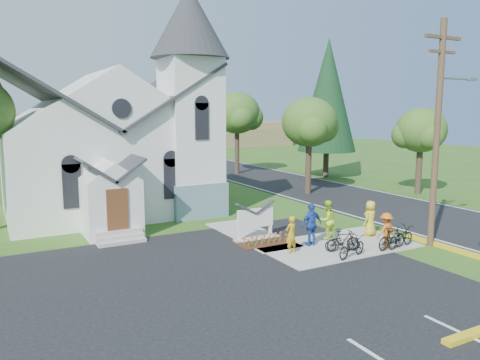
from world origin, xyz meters
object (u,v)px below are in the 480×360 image
bike_2 (352,247)px  bike_3 (392,238)px  cyclist_0 (291,235)px  bike_0 (342,242)px  cyclist_4 (370,218)px  cyclist_3 (386,230)px  utility_pole (438,127)px  cyclist_1 (327,220)px  cyclist_2 (311,224)px  church_sign (255,218)px  bike_1 (343,241)px  bike_4 (401,237)px

bike_2 → bike_3: bearing=-104.1°
cyclist_0 → bike_0: cyclist_0 is taller
cyclist_4 → cyclist_3: bearing=48.8°
utility_pole → bike_2: bearing=176.2°
bike_0 → bike_3: bearing=-88.1°
cyclist_1 → cyclist_3: size_ratio=1.17×
cyclist_1 → cyclist_2: (-1.28, -0.48, 0.04)m
church_sign → utility_pole: utility_pole is taller
utility_pole → bike_3: bearing=172.2°
bike_3 → bike_2: bearing=86.1°
utility_pole → bike_3: size_ratio=5.95×
utility_pole → cyclist_2: bearing=153.1°
cyclist_1 → bike_1: cyclist_1 is taller
cyclist_1 → bike_4: size_ratio=1.02×
bike_1 → cyclist_4: size_ratio=0.89×
church_sign → cyclist_3: bearing=-43.8°
cyclist_0 → bike_4: size_ratio=0.89×
church_sign → cyclist_1: bearing=-30.6°
utility_pole → cyclist_2: size_ratio=5.12×
church_sign → cyclist_2: (1.64, -2.21, -0.00)m
bike_0 → cyclist_4: 3.22m
bike_1 → bike_3: (2.06, -0.82, 0.04)m
cyclist_3 → utility_pole: bearing=159.7°
bike_1 → cyclist_4: cyclist_4 is taller
church_sign → bike_1: (2.32, -3.58, -0.51)m
utility_pole → cyclist_3: (-2.27, 0.59, -4.56)m
cyclist_2 → bike_3: (2.74, -2.19, -0.47)m
church_sign → bike_3: size_ratio=1.31×
bike_1 → cyclist_0: bearing=81.9°
church_sign → cyclist_0: bearing=-86.7°
utility_pole → bike_2: utility_pole is taller
cyclist_1 → bike_1: (-0.60, -1.85, -0.47)m
cyclist_2 → cyclist_4: bearing=175.6°
church_sign → bike_4: 6.61m
cyclist_0 → bike_1: 2.34m
bike_3 → cyclist_4: 2.34m
bike_2 → cyclist_3: size_ratio=1.08×
cyclist_2 → cyclist_4: cyclist_2 is taller
bike_1 → bike_2: bearing=176.2°
bike_3 → cyclist_4: size_ratio=0.97×
cyclist_4 → bike_4: cyclist_4 is taller
cyclist_0 → cyclist_3: bearing=149.4°
bike_1 → cyclist_2: (-0.68, 1.37, 0.51)m
bike_0 → bike_2: bearing=-171.4°
church_sign → utility_pole: bearing=-35.6°
bike_4 → bike_3: bearing=83.2°
bike_2 → bike_3: size_ratio=1.02×
cyclist_0 → bike_1: bearing=146.5°
cyclist_1 → bike_2: size_ratio=1.09×
cyclist_0 → cyclist_4: cyclist_4 is taller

